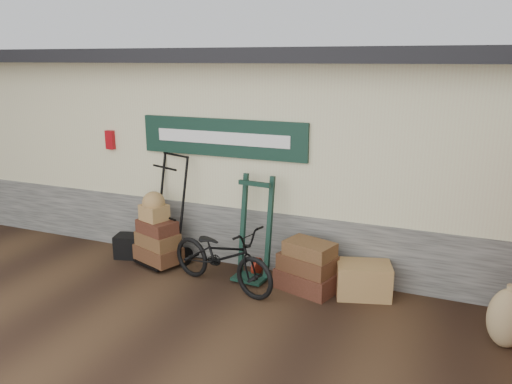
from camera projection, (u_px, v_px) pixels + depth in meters
ground at (213, 292)px, 6.75m from camera, size 80.00×80.00×0.00m
station_building at (282, 143)px, 8.78m from camera, size 14.40×4.10×3.20m
porter_trolley at (167, 209)px, 7.56m from camera, size 1.02×0.89×1.71m
green_barrow at (254, 229)px, 7.01m from camera, size 0.57×0.50×1.49m
suitcase_stack at (307, 265)px, 6.75m from camera, size 0.91×0.71×0.71m
wicker_hamper at (363, 280)px, 6.59m from camera, size 0.80×0.63×0.46m
black_trunk at (128, 246)px, 7.91m from camera, size 0.43×0.40×0.37m
bicycle at (222, 252)px, 6.78m from camera, size 1.05×1.85×1.02m
burlap_sack_left at (508, 318)px, 5.39m from camera, size 0.46×0.39×0.69m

